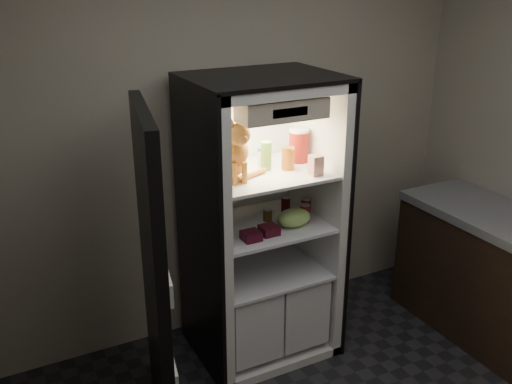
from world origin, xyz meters
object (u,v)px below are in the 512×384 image
pepper_jar (299,145)px  cream_carton (316,165)px  parmesan_shaker (266,156)px  soda_can_c (305,213)px  mayo_tub (264,156)px  condiment_jar (268,215)px  soda_can_a (286,205)px  tabby_cat (233,154)px  berry_box_left (251,236)px  refrigerator (259,240)px  soda_can_b (306,207)px  berry_box_right (269,230)px  grape_bag (294,218)px  salsa_jar (288,158)px

pepper_jar → cream_carton: size_ratio=1.76×
parmesan_shaker → soda_can_c: bearing=-28.9°
pepper_jar → mayo_tub: bearing=172.1°
parmesan_shaker → condiment_jar: 0.40m
mayo_tub → soda_can_a: size_ratio=1.05×
tabby_cat → berry_box_left: size_ratio=3.71×
mayo_tub → refrigerator: bearing=-144.4°
tabby_cat → condiment_jar: tabby_cat is taller
mayo_tub → pepper_jar: size_ratio=0.54×
berry_box_left → soda_can_b: bearing=18.1°
condiment_jar → berry_box_right: size_ratio=0.76×
pepper_jar → soda_can_b: pepper_jar is taller
pepper_jar → berry_box_left: 0.68m
condiment_jar → berry_box_right: 0.21m
cream_carton → berry_box_right: cream_carton is taller
grape_bag → berry_box_right: 0.20m
pepper_jar → berry_box_right: size_ratio=2.01×
soda_can_c → berry_box_right: (-0.29, -0.06, -0.03)m
cream_carton → condiment_jar: cream_carton is taller
soda_can_a → condiment_jar: (-0.17, -0.06, -0.01)m
parmesan_shaker → salsa_jar: bearing=-25.8°
refrigerator → mayo_tub: size_ratio=16.12×
pepper_jar → soda_can_c: 0.43m
pepper_jar → soda_can_b: (0.01, -0.09, -0.40)m
soda_can_b → soda_can_c: size_ratio=1.04×
soda_can_c → berry_box_left: size_ratio=1.10×
soda_can_c → grape_bag: (-0.10, -0.03, -0.00)m
salsa_jar → grape_bag: bearing=-90.2°
cream_carton → condiment_jar: 0.48m
salsa_jar → soda_can_a: salsa_jar is taller
soda_can_a → soda_can_c: soda_can_c is taller
soda_can_b → berry_box_left: size_ratio=1.14×
cream_carton → soda_can_c: 0.37m
soda_can_c → condiment_jar: (-0.20, 0.12, -0.02)m
soda_can_c → berry_box_right: 0.30m
mayo_tub → soda_can_b: bearing=-26.7°
condiment_jar → parmesan_shaker: bearing=-170.1°
salsa_jar → soda_can_c: 0.38m
cream_carton → soda_can_a: size_ratio=1.10×
tabby_cat → berry_box_left: (0.04, -0.16, -0.47)m
refrigerator → pepper_jar: (0.29, 0.01, 0.61)m
cream_carton → condiment_jar: (-0.20, 0.23, -0.37)m
soda_can_b → berry_box_left: soda_can_b is taller
soda_can_b → salsa_jar: bearing=-175.1°
soda_can_b → cream_carton: bearing=-107.2°
grape_bag → berry_box_left: (-0.33, -0.06, -0.03)m
tabby_cat → grape_bag: size_ratio=1.76×
tabby_cat → salsa_jar: bearing=2.0°
cream_carton → grape_bag: cream_carton is taller
pepper_jar → grape_bag: (-0.14, -0.19, -0.40)m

